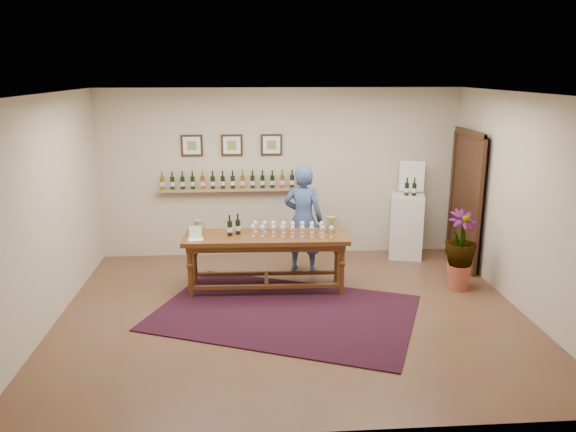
{
  "coord_description": "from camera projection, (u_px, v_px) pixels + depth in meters",
  "views": [
    {
      "loc": [
        -0.55,
        -6.74,
        3.07
      ],
      "look_at": [
        0.0,
        0.8,
        1.1
      ],
      "focal_mm": 35.0,
      "sensor_mm": 36.0,
      "label": 1
    }
  ],
  "objects": [
    {
      "name": "display_pedestal",
      "position": [
        406.0,
        226.0,
        9.42
      ],
      "size": [
        0.65,
        0.65,
        1.07
      ],
      "primitive_type": "cube",
      "rotation": [
        0.0,
        0.0,
        -0.26
      ],
      "color": "silver",
      "rests_on": "ground"
    },
    {
      "name": "rug",
      "position": [
        285.0,
        312.0,
        7.32
      ],
      "size": [
        3.84,
        3.24,
        0.02
      ],
      "primitive_type": "cube",
      "rotation": [
        0.0,
        0.0,
        -0.39
      ],
      "color": "#450C0C",
      "rests_on": "ground"
    },
    {
      "name": "pitcher_right",
      "position": [
        331.0,
        224.0,
        8.02
      ],
      "size": [
        0.15,
        0.15,
        0.23
      ],
      "primitive_type": null,
      "rotation": [
        0.0,
        0.0,
        0.06
      ],
      "color": "olive",
      "rests_on": "tasting_table"
    },
    {
      "name": "ground",
      "position": [
        292.0,
        313.0,
        7.32
      ],
      "size": [
        6.0,
        6.0,
        0.0
      ],
      "primitive_type": "plane",
      "color": "brown",
      "rests_on": "ground"
    },
    {
      "name": "pitcher_left",
      "position": [
        198.0,
        227.0,
        7.92
      ],
      "size": [
        0.14,
        0.14,
        0.2
      ],
      "primitive_type": null,
      "rotation": [
        0.0,
        0.0,
        0.13
      ],
      "color": "olive",
      "rests_on": "tasting_table"
    },
    {
      "name": "room_shell",
      "position": [
        415.0,
        196.0,
        8.98
      ],
      "size": [
        6.0,
        6.0,
        6.0
      ],
      "color": "beige",
      "rests_on": "ground"
    },
    {
      "name": "table_bottles",
      "position": [
        234.0,
        226.0,
        7.88
      ],
      "size": [
        0.26,
        0.16,
        0.27
      ],
      "primitive_type": null,
      "rotation": [
        0.0,
        0.0,
        -0.04
      ],
      "color": "black",
      "rests_on": "tasting_table"
    },
    {
      "name": "person",
      "position": [
        303.0,
        219.0,
        8.67
      ],
      "size": [
        0.7,
        0.57,
        1.68
      ],
      "primitive_type": "imported",
      "rotation": [
        0.0,
        0.0,
        2.84
      ],
      "color": "#374D82",
      "rests_on": "ground"
    },
    {
      "name": "pedestal_bottles",
      "position": [
        411.0,
        187.0,
        9.21
      ],
      "size": [
        0.31,
        0.16,
        0.3
      ],
      "primitive_type": null,
      "rotation": [
        0.0,
        0.0,
        -0.26
      ],
      "color": "black",
      "rests_on": "display_pedestal"
    },
    {
      "name": "tasting_table",
      "position": [
        266.0,
        243.0,
        7.93
      ],
      "size": [
        2.33,
        0.8,
        0.82
      ],
      "rotation": [
        0.0,
        0.0,
        -0.03
      ],
      "color": "#492812",
      "rests_on": "ground"
    },
    {
      "name": "potted_plant",
      "position": [
        460.0,
        250.0,
        7.98
      ],
      "size": [
        0.67,
        0.67,
        1.0
      ],
      "rotation": [
        0.0,
        0.0,
        0.31
      ],
      "color": "#A74C37",
      "rests_on": "ground"
    },
    {
      "name": "info_sign",
      "position": [
        412.0,
        176.0,
        9.37
      ],
      "size": [
        0.4,
        0.13,
        0.57
      ],
      "primitive_type": "cube",
      "rotation": [
        0.0,
        0.0,
        -0.26
      ],
      "color": "white",
      "rests_on": "display_pedestal"
    },
    {
      "name": "table_glasses",
      "position": [
        288.0,
        229.0,
        7.9
      ],
      "size": [
        1.3,
        0.45,
        0.18
      ],
      "primitive_type": null,
      "rotation": [
        0.0,
        0.0,
        -0.12
      ],
      "color": "silver",
      "rests_on": "tasting_table"
    },
    {
      "name": "menu_card",
      "position": [
        195.0,
        233.0,
        7.68
      ],
      "size": [
        0.22,
        0.17,
        0.19
      ],
      "primitive_type": "cube",
      "rotation": [
        0.0,
        0.0,
        0.09
      ],
      "color": "white",
      "rests_on": "tasting_table"
    }
  ]
}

